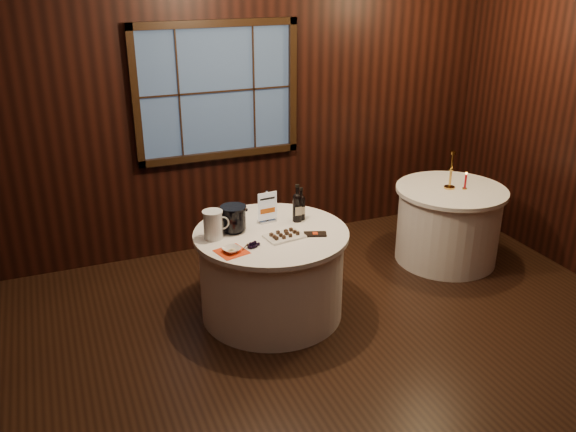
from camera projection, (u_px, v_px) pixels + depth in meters
name	position (u px, v px, depth m)	size (l,w,h in m)	color
ground	(321.00, 380.00, 4.43)	(6.00, 6.00, 0.00)	black
back_wall	(217.00, 102.00, 5.96)	(6.00, 0.10, 3.00)	black
main_table	(272.00, 273.00, 5.14)	(1.28, 1.28, 0.77)	white
side_table	(448.00, 224.00, 6.09)	(1.08, 1.08, 0.77)	white
sign_stand	(267.00, 212.00, 5.14)	(0.17, 0.09, 0.28)	#ADADB4
port_bottle_left	(297.00, 205.00, 5.14)	(0.08, 0.08, 0.33)	black
port_bottle_right	(301.00, 206.00, 5.18)	(0.07, 0.08, 0.29)	black
ice_bucket	(234.00, 218.00, 4.96)	(0.21, 0.21, 0.22)	black
chocolate_plate	(284.00, 235.00, 4.88)	(0.33, 0.24, 0.04)	white
chocolate_box	(315.00, 234.00, 4.93)	(0.18, 0.09, 0.02)	black
grape_bunch	(254.00, 245.00, 4.70)	(0.18, 0.09, 0.04)	black
glass_pitcher	(213.00, 225.00, 4.83)	(0.22, 0.16, 0.23)	silver
orange_napkin	(232.00, 252.00, 4.64)	(0.22, 0.22, 0.00)	red
cracker_bowl	(232.00, 250.00, 4.63)	(0.13, 0.13, 0.03)	white
brass_candlestick	(451.00, 175.00, 5.89)	(0.11, 0.11, 0.38)	gold
red_candle	(465.00, 182.00, 5.89)	(0.05, 0.05, 0.17)	gold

